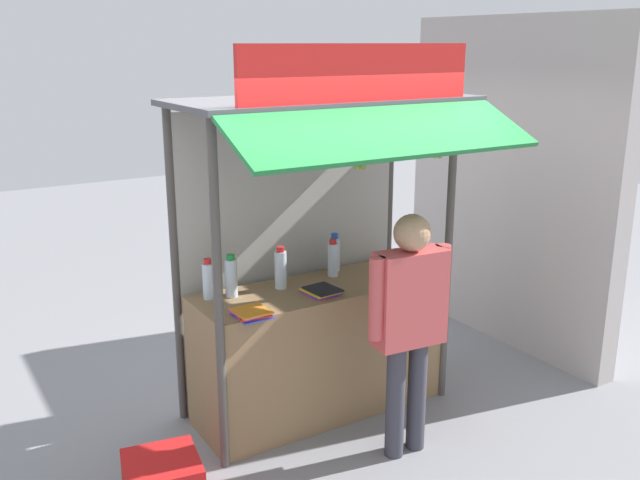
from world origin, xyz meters
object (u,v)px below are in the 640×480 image
water_bottle_right (231,277)px  vendor_person (409,314)px  banana_bunch_inner_right (310,154)px  water_bottle_back_left (333,259)px  water_bottle_center (208,280)px  water_bottle_far_left (281,269)px  banana_bunch_leftmost (360,157)px  magazine_stack_back_right (321,291)px  water_bottle_mid_left (335,253)px  magazine_stack_far_right (251,313)px  banana_bunch_rightmost (438,146)px

water_bottle_right → vendor_person: size_ratio=0.18×
banana_bunch_inner_right → vendor_person: bearing=-36.2°
water_bottle_back_left → water_bottle_center: bearing=177.8°
water_bottle_far_left → vendor_person: bearing=-64.3°
water_bottle_right → banana_bunch_leftmost: (0.68, -0.56, 0.85)m
water_bottle_right → magazine_stack_back_right: water_bottle_right is taller
water_bottle_mid_left → magazine_stack_back_right: bearing=-133.0°
water_bottle_far_left → banana_bunch_inner_right: 1.06m
water_bottle_right → magazine_stack_far_right: (-0.05, -0.40, -0.12)m
vendor_person → magazine_stack_far_right: bearing=153.3°
water_bottle_mid_left → water_bottle_right: bearing=-173.1°
water_bottle_back_left → magazine_stack_back_right: bearing=-134.6°
water_bottle_back_left → water_bottle_right: 0.84m
water_bottle_far_left → water_bottle_mid_left: water_bottle_far_left is taller
water_bottle_back_left → banana_bunch_rightmost: 1.16m
water_bottle_center → water_bottle_back_left: bearing=-2.2°
water_bottle_far_left → banana_bunch_rightmost: banana_bunch_rightmost is taller
water_bottle_far_left → magazine_stack_far_right: bearing=-138.3°
banana_bunch_leftmost → water_bottle_mid_left: bearing=70.0°
banana_bunch_rightmost → banana_bunch_inner_right: 1.03m
water_bottle_center → water_bottle_right: size_ratio=0.94×
water_bottle_mid_left → banana_bunch_inner_right: bearing=-132.6°
water_bottle_far_left → water_bottle_mid_left: (0.55, 0.14, -0.01)m
magazine_stack_far_right → water_bottle_far_left: bearing=41.7°
water_bottle_center → water_bottle_right: bearing=-16.5°
water_bottle_center → water_bottle_mid_left: water_bottle_mid_left is taller
water_bottle_back_left → banana_bunch_leftmost: (-0.16, -0.57, 0.86)m
water_bottle_mid_left → vendor_person: (-0.11, -1.06, -0.12)m
magazine_stack_far_right → banana_bunch_inner_right: bearing=-25.1°
water_bottle_back_left → banana_bunch_inner_right: 1.21m
banana_bunch_rightmost → vendor_person: bearing=-143.4°
banana_bunch_leftmost → vendor_person: bearing=-70.0°
water_bottle_center → banana_bunch_inner_right: (0.45, -0.61, 0.92)m
water_bottle_far_left → water_bottle_right: (-0.38, 0.02, -0.00)m
water_bottle_back_left → vendor_person: bearing=-91.4°
water_bottle_center → water_bottle_back_left: (0.99, -0.04, 0.00)m
banana_bunch_rightmost → banana_bunch_leftmost: bearing=179.7°
water_bottle_right → water_bottle_mid_left: water_bottle_right is taller
water_bottle_right → banana_bunch_inner_right: (0.30, -0.56, 0.91)m
magazine_stack_far_right → vendor_person: size_ratio=0.15×
water_bottle_back_left → water_bottle_mid_left: size_ratio=0.97×
water_bottle_back_left → vendor_person: size_ratio=0.17×
water_bottle_right → water_bottle_center: bearing=163.5°
banana_bunch_rightmost → banana_bunch_leftmost: same height
water_bottle_back_left → magazine_stack_back_right: 0.42m
magazine_stack_back_right → water_bottle_mid_left: bearing=47.0°
water_bottle_right → banana_bunch_inner_right: banana_bunch_inner_right is taller
magazine_stack_far_right → banana_bunch_leftmost: 1.22m
water_bottle_center → vendor_person: vendor_person is taller
water_bottle_far_left → banana_bunch_leftmost: banana_bunch_leftmost is taller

